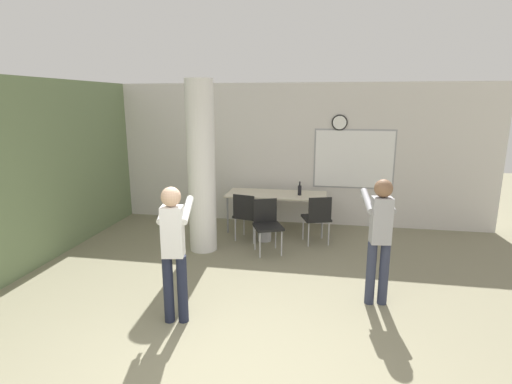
# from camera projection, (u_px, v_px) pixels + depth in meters

# --- Properties ---
(wall_left_accent) EXTENTS (0.12, 7.00, 2.80)m
(wall_left_accent) POSITION_uv_depth(u_px,v_px,m) (46.00, 171.00, 6.18)
(wall_left_accent) COLOR #6B7F56
(wall_left_accent) RESTS_ON ground_plane
(wall_back) EXTENTS (8.00, 0.15, 2.80)m
(wall_back) POSITION_uv_depth(u_px,v_px,m) (289.00, 155.00, 8.02)
(wall_back) COLOR silver
(wall_back) RESTS_ON ground_plane
(support_pillar) EXTENTS (0.45, 0.45, 2.80)m
(support_pillar) POSITION_uv_depth(u_px,v_px,m) (201.00, 168.00, 6.47)
(support_pillar) COLOR white
(support_pillar) RESTS_ON ground_plane
(folding_table) EXTENTS (1.89, 0.77, 0.73)m
(folding_table) POSITION_uv_depth(u_px,v_px,m) (276.00, 196.00, 7.62)
(folding_table) COLOR beige
(folding_table) RESTS_ON ground_plane
(bottle_on_table) EXTENTS (0.07, 0.07, 0.26)m
(bottle_on_table) POSITION_uv_depth(u_px,v_px,m) (300.00, 190.00, 7.48)
(bottle_on_table) COLOR black
(bottle_on_table) RESTS_ON folding_table
(waste_bin) EXTENTS (0.24, 0.24, 0.30)m
(waste_bin) POSITION_uv_depth(u_px,v_px,m) (265.00, 232.00, 7.16)
(waste_bin) COLOR #B2B2B7
(waste_bin) RESTS_ON ground_plane
(chair_table_right) EXTENTS (0.56, 0.56, 0.87)m
(chair_table_right) POSITION_uv_depth(u_px,v_px,m) (317.00, 216.00, 6.91)
(chair_table_right) COLOR black
(chair_table_right) RESTS_ON ground_plane
(chair_table_left) EXTENTS (0.53, 0.53, 0.87)m
(chair_table_left) POSITION_uv_depth(u_px,v_px,m) (247.00, 213.00, 7.07)
(chair_table_left) COLOR black
(chair_table_left) RESTS_ON ground_plane
(chair_table_front) EXTENTS (0.58, 0.58, 0.87)m
(chair_table_front) POSITION_uv_depth(u_px,v_px,m) (267.00, 222.00, 6.57)
(chair_table_front) COLOR black
(chair_table_front) RESTS_ON ground_plane
(person_playing_front) EXTENTS (0.42, 0.61, 1.57)m
(person_playing_front) POSITION_uv_depth(u_px,v_px,m) (174.00, 244.00, 4.39)
(person_playing_front) COLOR #1E2338
(person_playing_front) RESTS_ON ground_plane
(person_playing_side) EXTENTS (0.40, 0.61, 1.57)m
(person_playing_side) POSITION_uv_depth(u_px,v_px,m) (380.00, 232.00, 4.79)
(person_playing_side) COLOR #2D3347
(person_playing_side) RESTS_ON ground_plane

